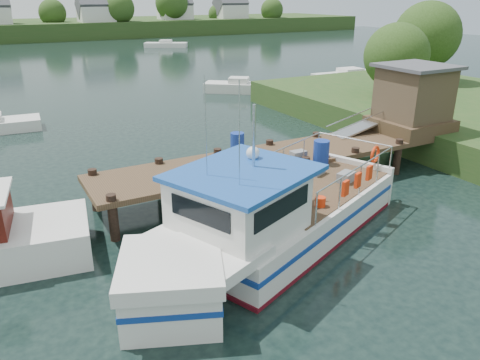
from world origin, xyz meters
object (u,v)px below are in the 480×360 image
moored_far (166,45)px  moored_c (350,76)px  dock (371,119)px  lobster_boat (268,220)px  moored_b (239,87)px

moored_far → moored_c: moored_c is taller
dock → moored_far: bearing=78.9°
dock → lobster_boat: bearing=-152.2°
moored_c → lobster_boat: bearing=-122.5°
dock → lobster_boat: 9.15m
dock → moored_c: 24.06m
moored_b → lobster_boat: bearing=-113.5°
dock → lobster_boat: lobster_boat is taller
dock → moored_far: (10.78, 55.08, -1.84)m
moored_b → moored_c: size_ratio=0.76×
dock → moored_c: dock is taller
dock → moored_c: (15.21, 18.55, -1.82)m
moored_far → moored_b: size_ratio=1.20×
dock → moored_b: dock is taller
lobster_boat → moored_c: 32.55m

